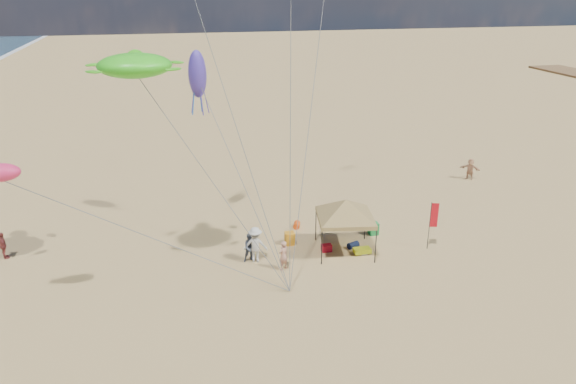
# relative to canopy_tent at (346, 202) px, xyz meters

# --- Properties ---
(ground) EXTENTS (280.00, 280.00, 0.00)m
(ground) POSITION_rel_canopy_tent_xyz_m (-3.27, -3.84, -2.86)
(ground) COLOR tan
(ground) RESTS_ON ground
(canopy_tent) EXTENTS (5.49, 5.49, 3.43)m
(canopy_tent) POSITION_rel_canopy_tent_xyz_m (0.00, 0.00, 0.00)
(canopy_tent) COLOR black
(canopy_tent) RESTS_ON ground
(feather_flag) EXTENTS (0.40, 0.14, 2.71)m
(feather_flag) POSITION_rel_canopy_tent_xyz_m (4.62, -0.81, -1.03)
(feather_flag) COLOR black
(feather_flag) RESTS_ON ground
(cooler_red) EXTENTS (0.54, 0.38, 0.38)m
(cooler_red) POSITION_rel_canopy_tent_xyz_m (-0.92, 0.18, -2.67)
(cooler_red) COLOR #A40D1D
(cooler_red) RESTS_ON ground
(cooler_blue) EXTENTS (0.54, 0.38, 0.38)m
(cooler_blue) POSITION_rel_canopy_tent_xyz_m (2.59, 3.32, -2.67)
(cooler_blue) COLOR #13259E
(cooler_blue) RESTS_ON ground
(bag_navy) EXTENTS (0.69, 0.54, 0.36)m
(bag_navy) POSITION_rel_canopy_tent_xyz_m (0.59, 0.20, -2.68)
(bag_navy) COLOR #0D183A
(bag_navy) RESTS_ON ground
(bag_orange) EXTENTS (0.54, 0.69, 0.36)m
(bag_orange) POSITION_rel_canopy_tent_xyz_m (-1.76, 3.40, -2.68)
(bag_orange) COLOR #EB4A0D
(bag_orange) RESTS_ON ground
(chair_green) EXTENTS (0.50, 0.50, 0.70)m
(chair_green) POSITION_rel_canopy_tent_xyz_m (2.29, 1.59, -2.51)
(chair_green) COLOR #178235
(chair_green) RESTS_ON ground
(chair_yellow) EXTENTS (0.50, 0.50, 0.70)m
(chair_yellow) POSITION_rel_canopy_tent_xyz_m (-2.65, 1.42, -2.51)
(chair_yellow) COLOR orange
(chair_yellow) RESTS_ON ground
(crate_grey) EXTENTS (0.34, 0.30, 0.28)m
(crate_grey) POSITION_rel_canopy_tent_xyz_m (0.90, -0.61, -2.72)
(crate_grey) COLOR gray
(crate_grey) RESTS_ON ground
(beach_cart) EXTENTS (0.90, 0.50, 0.24)m
(beach_cart) POSITION_rel_canopy_tent_xyz_m (0.83, -0.54, -2.66)
(beach_cart) COLOR #BBCC16
(beach_cart) RESTS_ON ground
(person_near_a) EXTENTS (0.68, 0.61, 1.55)m
(person_near_a) POSITION_rel_canopy_tent_xyz_m (-3.60, -1.19, -2.08)
(person_near_a) COLOR tan
(person_near_a) RESTS_ON ground
(person_near_b) EXTENTS (0.83, 0.69, 1.55)m
(person_near_b) POSITION_rel_canopy_tent_xyz_m (-5.04, 0.02, -2.08)
(person_near_b) COLOR #3C4351
(person_near_b) RESTS_ON ground
(person_near_c) EXTENTS (1.37, 0.99, 1.90)m
(person_near_c) POSITION_rel_canopy_tent_xyz_m (-4.80, -0.06, -1.90)
(person_near_c) COLOR beige
(person_near_c) RESTS_ON ground
(person_far_a) EXTENTS (0.68, 0.93, 1.47)m
(person_far_a) POSITION_rel_canopy_tent_xyz_m (-17.46, 3.22, -2.12)
(person_far_a) COLOR #953E39
(person_far_a) RESTS_ON ground
(person_far_c) EXTENTS (1.36, 1.32, 1.55)m
(person_far_c) POSITION_rel_canopy_tent_xyz_m (12.55, 8.68, -2.08)
(person_far_c) COLOR tan
(person_far_c) RESTS_ON ground
(turtle_kite) EXTENTS (3.31, 2.74, 1.03)m
(turtle_kite) POSITION_rel_canopy_tent_xyz_m (-9.81, -0.60, 7.32)
(turtle_kite) COLOR #37D31E
(turtle_kite) RESTS_ON ground
(squid_kite) EXTENTS (1.28, 1.28, 2.57)m
(squid_kite) POSITION_rel_canopy_tent_xyz_m (-6.85, 5.45, 5.93)
(squid_kite) COLOR #4733A8
(squid_kite) RESTS_ON ground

